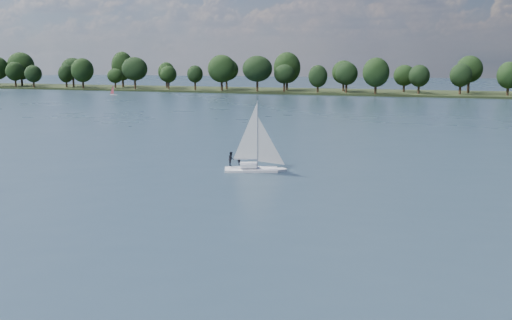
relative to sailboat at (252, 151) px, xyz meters
The scene contains 6 objects.
ground 57.81m from the sailboat, 84.29° to the left, with size 700.00×700.00×0.00m, color #233342.
far_shore 169.59m from the sailboat, 88.06° to the left, with size 660.00×40.00×1.50m, color black.
sailboat is the anchor object (origin of this frame).
dinghy_pink 161.25m from the sailboat, 129.55° to the left, with size 2.72×1.89×4.05m.
pontoon 220.61m from the sailboat, 136.81° to the left, with size 4.00×2.00×0.50m, color slate.
treeline 165.06m from the sailboat, 90.61° to the left, with size 562.54×73.40×18.00m.
Camera 1 is at (16.81, -17.05, 12.30)m, focal length 40.00 mm.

